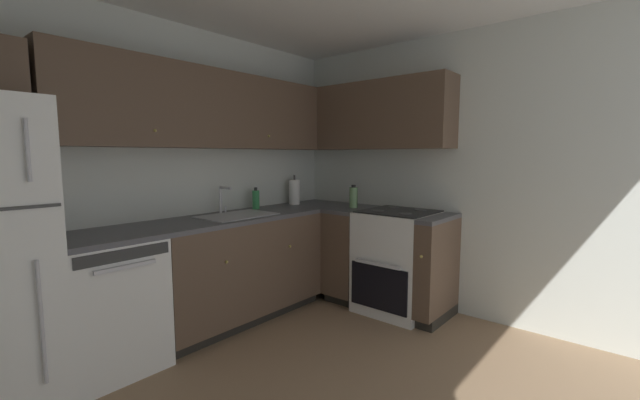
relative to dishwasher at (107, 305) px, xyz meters
name	(u,v)px	position (x,y,z in m)	size (l,w,h in m)	color
wall_back	(166,178)	(0.62, 0.33, 0.79)	(3.67, 0.05, 2.45)	silver
wall_right	(474,177)	(2.43, -1.49, 0.79)	(0.05, 3.68, 2.45)	silver
dishwasher	(107,305)	(0.00, 0.00, 0.00)	(0.60, 0.63, 0.87)	white
lower_cabinets_back	(237,269)	(1.06, 0.00, 0.00)	(1.50, 0.62, 0.87)	brown
countertop_back	(235,217)	(1.05, 0.00, 0.45)	(2.71, 0.60, 0.04)	#4C4C51
lower_cabinets_right	(377,259)	(2.11, -0.74, 0.00)	(0.62, 1.11, 0.87)	brown
countertop_right	(377,212)	(2.11, -0.74, 0.45)	(0.60, 1.11, 0.03)	#4C4C51
oven_range	(398,260)	(2.13, -0.95, 0.02)	(0.68, 0.62, 1.05)	white
upper_cabinets_back	(206,110)	(0.89, 0.14, 1.34)	(2.39, 0.34, 0.62)	brown
upper_cabinets_right	(368,117)	(2.25, -0.53, 1.34)	(0.32, 1.65, 0.62)	brown
sink	(238,221)	(1.05, -0.03, 0.43)	(0.61, 0.40, 0.10)	#B7B7BC
faucet	(222,197)	(1.06, 0.18, 0.61)	(0.07, 0.16, 0.24)	silver
soap_bottle	(256,199)	(1.44, 0.18, 0.56)	(0.07, 0.07, 0.20)	#338C4C
paper_towel_roll	(294,192)	(1.94, 0.16, 0.59)	(0.11, 0.11, 0.31)	white
oil_bottle	(354,197)	(2.11, -0.46, 0.57)	(0.08, 0.08, 0.22)	#729E66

